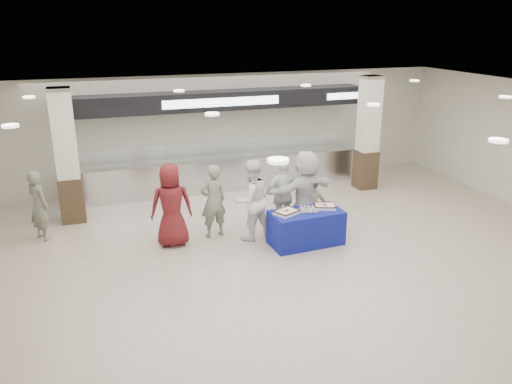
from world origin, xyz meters
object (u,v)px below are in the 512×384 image
object	(u,v)px
civilian_maroon	(171,205)
civilian_white	(305,192)
sheet_cake_left	(287,212)
display_table	(306,228)
cupcake_tray	(308,209)
chef_short	(283,195)
soldier_b	(311,201)
soldier_a	(213,201)
sheet_cake_right	(325,206)
chef_tall	(251,200)
soldier_bg	(39,205)

from	to	relation	value
civilian_maroon	civilian_white	xyz separation A→B (m)	(2.99, -0.23, 0.05)
sheet_cake_left	civilian_maroon	bearing A→B (deg)	159.02
display_table	cupcake_tray	xyz separation A→B (m)	(0.04, 0.03, 0.41)
civilian_maroon	civilian_white	world-z (taller)	civilian_white
chef_short	display_table	bearing A→B (deg)	100.48
civilian_maroon	chef_short	bearing A→B (deg)	-176.69
civilian_maroon	soldier_b	world-z (taller)	civilian_maroon
soldier_a	chef_short	xyz separation A→B (m)	(1.58, -0.21, 0.02)
display_table	sheet_cake_right	bearing A→B (deg)	4.79
soldier_a	civilian_white	bearing A→B (deg)	158.06
chef_tall	chef_short	size ratio (longest dim) A/B	1.06
soldier_b	civilian_maroon	bearing A→B (deg)	9.02
cupcake_tray	chef_tall	world-z (taller)	chef_tall
cupcake_tray	soldier_a	world-z (taller)	soldier_a
chef_tall	soldier_a	bearing A→B (deg)	-41.74
civilian_maroon	soldier_b	size ratio (longest dim) A/B	1.28
sheet_cake_right	civilian_maroon	size ratio (longest dim) A/B	0.30
soldier_bg	civilian_maroon	bearing A→B (deg)	-149.34
soldier_b	chef_tall	bearing A→B (deg)	12.82
display_table	cupcake_tray	world-z (taller)	cupcake_tray
chef_tall	cupcake_tray	bearing A→B (deg)	136.17
soldier_bg	sheet_cake_right	bearing A→B (deg)	-143.85
soldier_a	civilian_white	world-z (taller)	civilian_white
sheet_cake_right	soldier_b	distance (m)	0.59
sheet_cake_right	civilian_white	xyz separation A→B (m)	(-0.21, 0.58, 0.16)
display_table	chef_tall	world-z (taller)	chef_tall
sheet_cake_left	sheet_cake_right	xyz separation A→B (m)	(0.92, 0.06, -0.00)
civilian_maroon	chef_short	distance (m)	2.53
civilian_maroon	chef_tall	bearing A→B (deg)	176.80
sheet_cake_right	cupcake_tray	bearing A→B (deg)	-175.77
sheet_cake_right	chef_tall	world-z (taller)	chef_tall
display_table	civilian_white	world-z (taller)	civilian_white
cupcake_tray	soldier_b	xyz separation A→B (m)	(0.35, 0.61, -0.07)
display_table	chef_short	xyz separation A→B (m)	(-0.21, 0.83, 0.49)
chef_short	civilian_white	bearing A→B (deg)	153.61
civilian_white	soldier_bg	distance (m)	5.88
display_table	chef_short	size ratio (longest dim) A/B	0.90
civilian_maroon	civilian_white	size ratio (longest dim) A/B	0.95
soldier_b	sheet_cake_left	bearing A→B (deg)	50.10
chef_tall	chef_short	bearing A→B (deg)	178.37
chef_tall	soldier_bg	xyz separation A→B (m)	(-4.40, 1.46, -0.11)
soldier_b	sheet_cake_right	bearing A→B (deg)	109.75
display_table	chef_tall	size ratio (longest dim) A/B	0.85
chef_short	soldier_bg	world-z (taller)	chef_short
display_table	civilian_white	distance (m)	0.90
display_table	soldier_a	xyz separation A→B (m)	(-1.79, 1.05, 0.46)
sheet_cake_left	chef_short	size ratio (longest dim) A/B	0.34
chef_short	soldier_bg	xyz separation A→B (m)	(-5.23, 1.27, -0.07)
sheet_cake_right	sheet_cake_left	bearing A→B (deg)	-175.97
chef_short	soldier_bg	distance (m)	5.38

